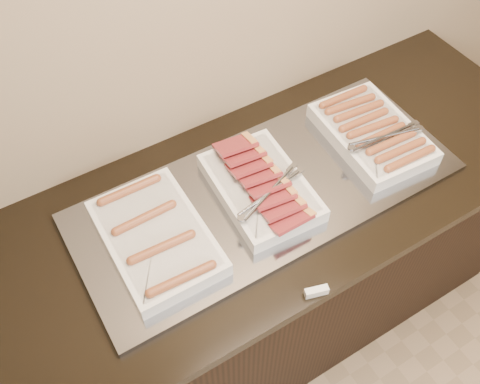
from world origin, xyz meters
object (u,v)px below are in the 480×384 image
counter (262,266)px  dish_right (373,133)px  dish_left (156,237)px  warming_tray (267,191)px  dish_center (261,186)px

counter → dish_right: (0.41, -0.00, 0.50)m
dish_left → dish_right: dish_right is taller
warming_tray → dish_left: dish_left is taller
counter → dish_left: (-0.38, -0.00, 0.50)m
warming_tray → dish_center: dish_center is taller
warming_tray → dish_left: (-0.37, -0.00, 0.04)m
dish_left → dish_right: (0.78, -0.00, 0.01)m
dish_center → counter: bearing=11.5°
counter → dish_center: 0.50m
dish_center → dish_right: 0.43m
dish_center → dish_right: bearing=3.5°
dish_left → dish_center: 0.35m
warming_tray → dish_center: bearing=-171.5°
dish_left → dish_center: bearing=-0.1°
counter → dish_left: bearing=-180.0°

